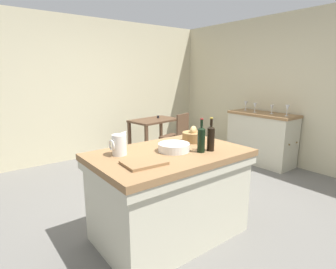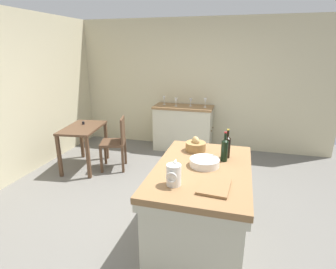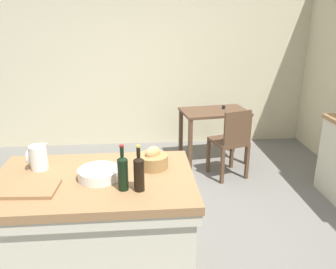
# 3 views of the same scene
# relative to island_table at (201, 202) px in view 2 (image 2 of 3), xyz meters

# --- Properties ---
(ground_plane) EXTENTS (6.76, 6.76, 0.00)m
(ground_plane) POSITION_rel_island_table_xyz_m (0.45, 0.50, -0.47)
(ground_plane) COLOR #66635E
(wall_right) EXTENTS (0.12, 5.20, 2.60)m
(wall_right) POSITION_rel_island_table_xyz_m (3.05, 0.50, 0.83)
(wall_right) COLOR beige
(wall_right) RESTS_ON ground
(island_table) EXTENTS (1.47, 0.95, 0.87)m
(island_table) POSITION_rel_island_table_xyz_m (0.00, 0.00, 0.00)
(island_table) COLOR olive
(island_table) RESTS_ON ground
(side_cabinet) EXTENTS (0.52, 1.20, 0.92)m
(side_cabinet) POSITION_rel_island_table_xyz_m (2.71, 0.78, -0.01)
(side_cabinet) COLOR olive
(side_cabinet) RESTS_ON ground
(writing_desk) EXTENTS (0.97, 0.68, 0.79)m
(writing_desk) POSITION_rel_island_table_xyz_m (1.39, 2.26, 0.15)
(writing_desk) COLOR #513826
(writing_desk) RESTS_ON ground
(wooden_chair) EXTENTS (0.50, 0.50, 0.91)m
(wooden_chair) POSITION_rel_island_table_xyz_m (1.49, 1.69, 0.03)
(wooden_chair) COLOR #513826
(wooden_chair) RESTS_ON ground
(pitcher) EXTENTS (0.17, 0.13, 0.23)m
(pitcher) POSITION_rel_island_table_xyz_m (-0.43, 0.19, 0.50)
(pitcher) COLOR silver
(pitcher) RESTS_ON island_table
(wash_bowl) EXTENTS (0.30, 0.30, 0.08)m
(wash_bowl) POSITION_rel_island_table_xyz_m (0.04, -0.01, 0.44)
(wash_bowl) COLOR silver
(wash_bowl) RESTS_ON island_table
(bread_basket) EXTENTS (0.23, 0.23, 0.17)m
(bread_basket) POSITION_rel_island_table_xyz_m (0.44, 0.15, 0.46)
(bread_basket) COLOR olive
(bread_basket) RESTS_ON island_table
(cutting_board) EXTENTS (0.35, 0.28, 0.02)m
(cutting_board) POSITION_rel_island_table_xyz_m (-0.39, -0.16, 0.41)
(cutting_board) COLOR olive
(cutting_board) RESTS_ON island_table
(wine_bottle_dark) EXTENTS (0.07, 0.07, 0.32)m
(wine_bottle_dark) POSITION_rel_island_table_xyz_m (0.33, -0.21, 0.53)
(wine_bottle_dark) COLOR black
(wine_bottle_dark) RESTS_ON island_table
(wine_bottle_amber) EXTENTS (0.07, 0.07, 0.32)m
(wine_bottle_amber) POSITION_rel_island_table_xyz_m (0.22, -0.19, 0.53)
(wine_bottle_amber) COLOR black
(wine_bottle_amber) RESTS_ON island_table
(wine_glass_far_left) EXTENTS (0.07, 0.07, 0.18)m
(wine_glass_far_left) POSITION_rel_island_table_xyz_m (2.72, 0.35, 0.57)
(wine_glass_far_left) COLOR white
(wine_glass_far_left) RESTS_ON side_cabinet
(wine_glass_left) EXTENTS (0.07, 0.07, 0.15)m
(wine_glass_left) POSITION_rel_island_table_xyz_m (2.75, 0.65, 0.55)
(wine_glass_left) COLOR white
(wine_glass_left) RESTS_ON side_cabinet
(wine_glass_middle) EXTENTS (0.07, 0.07, 0.17)m
(wine_glass_middle) POSITION_rel_island_table_xyz_m (2.66, 0.93, 0.56)
(wine_glass_middle) COLOR white
(wine_glass_middle) RESTS_ON side_cabinet
(wine_glass_right) EXTENTS (0.07, 0.07, 0.17)m
(wine_glass_right) POSITION_rel_island_table_xyz_m (2.76, 1.20, 0.56)
(wine_glass_right) COLOR white
(wine_glass_right) RESTS_ON side_cabinet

